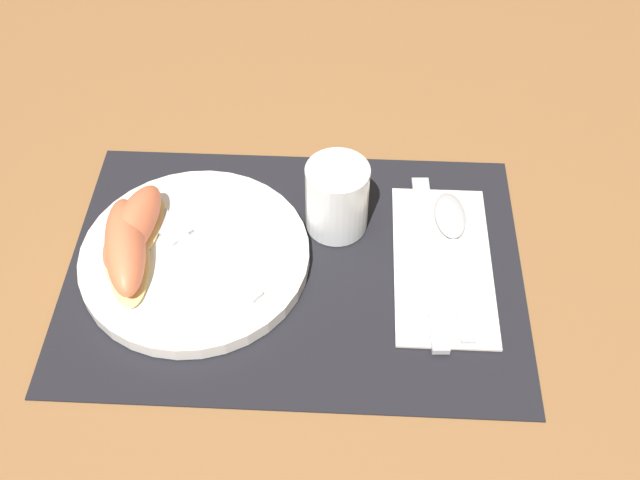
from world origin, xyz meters
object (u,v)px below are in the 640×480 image
(juice_glass, at_px, (337,201))
(fork, at_px, (188,242))
(spoon, at_px, (453,234))
(citrus_wedge_0, at_px, (133,228))
(knife, at_px, (430,262))
(citrus_wedge_1, at_px, (126,248))
(plate, at_px, (195,260))

(juice_glass, relative_size, fork, 0.54)
(spoon, relative_size, fork, 1.28)
(juice_glass, xyz_separation_m, citrus_wedge_0, (-0.21, -0.05, -0.00))
(juice_glass, height_order, fork, juice_glass)
(juice_glass, relative_size, spoon, 0.42)
(knife, height_order, citrus_wedge_0, citrus_wedge_0)
(juice_glass, bearing_deg, fork, -162.16)
(juice_glass, xyz_separation_m, fork, (-0.15, -0.05, -0.02))
(spoon, relative_size, citrus_wedge_1, 1.42)
(knife, relative_size, citrus_wedge_1, 1.69)
(citrus_wedge_1, bearing_deg, fork, 22.96)
(fork, height_order, citrus_wedge_0, citrus_wedge_0)
(plate, height_order, spoon, plate)
(plate, distance_m, spoon, 0.27)
(plate, xyz_separation_m, spoon, (0.27, 0.05, -0.00))
(knife, distance_m, fork, 0.25)
(plate, height_order, citrus_wedge_1, citrus_wedge_1)
(knife, bearing_deg, plate, -177.50)
(juice_glass, bearing_deg, citrus_wedge_0, -167.30)
(knife, relative_size, fork, 1.51)
(juice_glass, distance_m, fork, 0.16)
(juice_glass, relative_size, citrus_wedge_1, 0.60)
(spoon, bearing_deg, plate, -169.75)
(juice_glass, relative_size, knife, 0.36)
(juice_glass, bearing_deg, spoon, -7.50)
(citrus_wedge_1, bearing_deg, spoon, 9.65)
(spoon, xyz_separation_m, fork, (-0.28, -0.03, 0.01))
(fork, distance_m, citrus_wedge_0, 0.06)
(juice_glass, height_order, spoon, juice_glass)
(plate, xyz_separation_m, fork, (-0.01, 0.02, 0.01))
(juice_glass, height_order, citrus_wedge_0, juice_glass)
(knife, xyz_separation_m, citrus_wedge_0, (-0.30, 0.01, 0.03))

